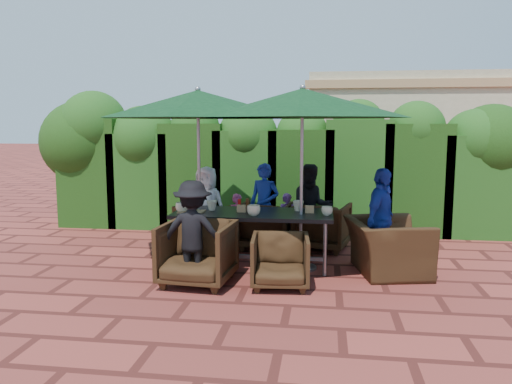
# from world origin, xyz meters

# --- Properties ---
(ground) EXTENTS (80.00, 80.00, 0.00)m
(ground) POSITION_xyz_m (0.00, 0.00, 0.00)
(ground) COLOR maroon
(ground) RESTS_ON ground
(dining_table) EXTENTS (2.17, 0.90, 0.75)m
(dining_table) POSITION_xyz_m (-0.04, -0.17, 0.67)
(dining_table) COLOR black
(dining_table) RESTS_ON ground
(umbrella_left) EXTENTS (2.74, 2.74, 2.46)m
(umbrella_left) POSITION_xyz_m (-0.82, -0.10, 2.21)
(umbrella_left) COLOR gray
(umbrella_left) RESTS_ON ground
(umbrella_right) EXTENTS (2.80, 2.80, 2.46)m
(umbrella_right) POSITION_xyz_m (0.62, -0.24, 2.21)
(umbrella_right) COLOR gray
(umbrella_right) RESTS_ON ground
(chair_far_left) EXTENTS (0.97, 0.94, 0.77)m
(chair_far_left) POSITION_xyz_m (-0.94, 0.78, 0.38)
(chair_far_left) COLOR black
(chair_far_left) RESTS_ON ground
(chair_far_mid) EXTENTS (0.84, 0.79, 0.80)m
(chair_far_mid) POSITION_xyz_m (0.00, 0.84, 0.40)
(chair_far_mid) COLOR black
(chair_far_mid) RESTS_ON ground
(chair_far_right) EXTENTS (0.94, 0.90, 0.81)m
(chair_far_right) POSITION_xyz_m (0.89, 0.89, 0.40)
(chair_far_right) COLOR black
(chair_far_right) RESTS_ON ground
(chair_near_left) EXTENTS (0.89, 0.84, 0.85)m
(chair_near_left) POSITION_xyz_m (-0.60, -1.07, 0.43)
(chair_near_left) COLOR black
(chair_near_left) RESTS_ON ground
(chair_near_right) EXTENTS (0.73, 0.69, 0.70)m
(chair_near_right) POSITION_xyz_m (0.41, -1.04, 0.35)
(chair_near_right) COLOR black
(chair_near_right) RESTS_ON ground
(chair_end_right) EXTENTS (0.90, 1.20, 0.94)m
(chair_end_right) POSITION_xyz_m (1.75, -0.28, 0.47)
(chair_end_right) COLOR black
(chair_end_right) RESTS_ON ground
(adult_far_left) EXTENTS (0.70, 0.49, 1.30)m
(adult_far_left) POSITION_xyz_m (-0.92, 0.72, 0.65)
(adult_far_left) COLOR white
(adult_far_left) RESTS_ON ground
(adult_far_mid) EXTENTS (0.58, 0.52, 1.35)m
(adult_far_mid) POSITION_xyz_m (-0.01, 0.80, 0.67)
(adult_far_mid) COLOR #1B3197
(adult_far_mid) RESTS_ON ground
(adult_far_right) EXTENTS (0.70, 0.50, 1.34)m
(adult_far_right) POSITION_xyz_m (0.73, 0.79, 0.67)
(adult_far_right) COLOR black
(adult_far_right) RESTS_ON ground
(adult_near_left) EXTENTS (0.83, 0.40, 1.28)m
(adult_near_left) POSITION_xyz_m (-0.65, -1.06, 0.64)
(adult_near_left) COLOR black
(adult_near_left) RESTS_ON ground
(adult_end_right) EXTENTS (0.71, 0.90, 1.38)m
(adult_end_right) POSITION_xyz_m (1.67, -0.18, 0.69)
(adult_end_right) COLOR #1B3197
(adult_end_right) RESTS_ON ground
(child_left) EXTENTS (0.37, 0.33, 0.86)m
(child_left) POSITION_xyz_m (-0.43, 0.79, 0.43)
(child_left) COLOR #D74C8A
(child_left) RESTS_ON ground
(child_right) EXTENTS (0.32, 0.27, 0.86)m
(child_right) POSITION_xyz_m (0.34, 0.98, 0.43)
(child_right) COLOR #984EAA
(child_right) RESTS_ON ground
(pedestrian_a) EXTENTS (1.70, 1.06, 1.71)m
(pedestrian_a) POSITION_xyz_m (1.82, 4.13, 0.86)
(pedestrian_a) COLOR #298023
(pedestrian_a) RESTS_ON ground
(pedestrian_b) EXTENTS (0.90, 0.70, 1.65)m
(pedestrian_b) POSITION_xyz_m (2.58, 4.46, 0.82)
(pedestrian_b) COLOR #D74C8A
(pedestrian_b) RESTS_ON ground
(pedestrian_c) EXTENTS (1.28, 0.77, 1.87)m
(pedestrian_c) POSITION_xyz_m (3.70, 4.32, 0.93)
(pedestrian_c) COLOR gray
(pedestrian_c) RESTS_ON ground
(cup_a) EXTENTS (0.17, 0.17, 0.13)m
(cup_a) POSITION_xyz_m (-1.02, -0.30, 0.82)
(cup_a) COLOR beige
(cup_a) RESTS_ON dining_table
(cup_b) EXTENTS (0.15, 0.15, 0.14)m
(cup_b) POSITION_xyz_m (-0.64, -0.12, 0.82)
(cup_b) COLOR beige
(cup_b) RESTS_ON dining_table
(cup_c) EXTENTS (0.18, 0.18, 0.14)m
(cup_c) POSITION_xyz_m (-0.00, -0.42, 0.82)
(cup_c) COLOR beige
(cup_c) RESTS_ON dining_table
(cup_d) EXTENTS (0.15, 0.15, 0.14)m
(cup_d) POSITION_xyz_m (0.56, 0.01, 0.82)
(cup_d) COLOR beige
(cup_d) RESTS_ON dining_table
(cup_e) EXTENTS (0.15, 0.15, 0.12)m
(cup_e) POSITION_xyz_m (0.96, -0.27, 0.81)
(cup_e) COLOR beige
(cup_e) RESTS_ON dining_table
(ketchup_bottle) EXTENTS (0.04, 0.04, 0.17)m
(ketchup_bottle) POSITION_xyz_m (-0.24, -0.12, 0.83)
(ketchup_bottle) COLOR #B20C0A
(ketchup_bottle) RESTS_ON dining_table
(sauce_bottle) EXTENTS (0.04, 0.04, 0.17)m
(sauce_bottle) POSITION_xyz_m (-0.14, -0.05, 0.83)
(sauce_bottle) COLOR #4C230C
(sauce_bottle) RESTS_ON dining_table
(serving_tray) EXTENTS (0.35, 0.25, 0.02)m
(serving_tray) POSITION_xyz_m (-0.88, -0.29, 0.76)
(serving_tray) COLOR #A37D4F
(serving_tray) RESTS_ON dining_table
(number_block_left) EXTENTS (0.12, 0.06, 0.10)m
(number_block_left) POSITION_xyz_m (-0.20, -0.19, 0.80)
(number_block_left) COLOR tan
(number_block_left) RESTS_ON dining_table
(number_block_right) EXTENTS (0.12, 0.06, 0.10)m
(number_block_right) POSITION_xyz_m (0.73, -0.12, 0.80)
(number_block_right) COLOR tan
(number_block_right) RESTS_ON dining_table
(hedge_wall) EXTENTS (9.10, 1.60, 2.58)m
(hedge_wall) POSITION_xyz_m (-0.32, 2.32, 1.34)
(hedge_wall) COLOR #18320D
(hedge_wall) RESTS_ON ground
(building) EXTENTS (6.20, 3.08, 3.20)m
(building) POSITION_xyz_m (3.50, 6.99, 1.61)
(building) COLOR beige
(building) RESTS_ON ground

